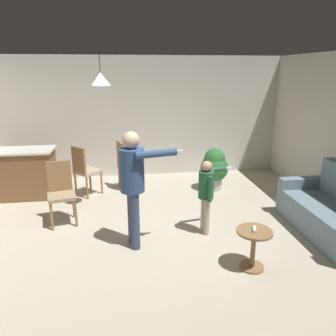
# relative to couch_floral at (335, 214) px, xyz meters

# --- Properties ---
(ground) EXTENTS (7.68, 7.68, 0.00)m
(ground) POSITION_rel_couch_floral_xyz_m (-2.60, 0.18, -0.33)
(ground) COLOR #B2A893
(wall_back) EXTENTS (6.40, 0.10, 2.70)m
(wall_back) POSITION_rel_couch_floral_xyz_m (-2.60, 3.38, 1.02)
(wall_back) COLOR beige
(wall_back) RESTS_ON ground
(couch_floral) EXTENTS (0.86, 1.80, 1.00)m
(couch_floral) POSITION_rel_couch_floral_xyz_m (0.00, 0.00, 0.00)
(couch_floral) COLOR slate
(couch_floral) RESTS_ON ground
(kitchen_counter) EXTENTS (1.26, 0.66, 0.95)m
(kitchen_counter) POSITION_rel_couch_floral_xyz_m (-5.05, 2.22, 0.15)
(kitchen_counter) COLOR brown
(kitchen_counter) RESTS_ON ground
(side_table_by_couch) EXTENTS (0.44, 0.44, 0.52)m
(side_table_by_couch) POSITION_rel_couch_floral_xyz_m (-1.55, -0.68, -0.00)
(side_table_by_couch) COLOR olive
(side_table_by_couch) RESTS_ON ground
(person_adult) EXTENTS (0.84, 0.46, 1.63)m
(person_adult) POSITION_rel_couch_floral_xyz_m (-2.97, 0.07, 0.68)
(person_adult) COLOR #384260
(person_adult) RESTS_ON ground
(person_child) EXTENTS (0.56, 0.40, 1.14)m
(person_child) POSITION_rel_couch_floral_xyz_m (-1.90, 0.30, 0.37)
(person_child) COLOR tan
(person_child) RESTS_ON ground
(dining_chair_by_counter) EXTENTS (0.53, 0.53, 1.00)m
(dining_chair_by_counter) POSITION_rel_couch_floral_xyz_m (-3.05, 2.43, 0.21)
(dining_chair_by_counter) COLOR olive
(dining_chair_by_counter) RESTS_ON ground
(dining_chair_near_wall) EXTENTS (0.50, 0.50, 1.00)m
(dining_chair_near_wall) POSITION_rel_couch_floral_xyz_m (-4.11, 0.99, 0.21)
(dining_chair_near_wall) COLOR olive
(dining_chair_near_wall) RESTS_ON ground
(dining_chair_centre_back) EXTENTS (0.59, 0.59, 1.00)m
(dining_chair_centre_back) POSITION_rel_couch_floral_xyz_m (-3.86, 2.14, 0.21)
(dining_chair_centre_back) COLOR olive
(dining_chair_centre_back) RESTS_ON ground
(potted_plant_corner) EXTENTS (0.57, 0.57, 0.88)m
(potted_plant_corner) POSITION_rel_couch_floral_xyz_m (-1.26, 2.12, 0.15)
(potted_plant_corner) COLOR #B7B2AD
(potted_plant_corner) RESTS_ON ground
(spare_remote_on_table) EXTENTS (0.08, 0.13, 0.04)m
(spare_remote_on_table) POSITION_rel_couch_floral_xyz_m (-1.56, -0.69, 0.21)
(spare_remote_on_table) COLOR white
(spare_remote_on_table) RESTS_ON side_table_by_couch
(ceiling_light_pendant) EXTENTS (0.32, 0.32, 0.55)m
(ceiling_light_pendant) POSITION_rel_couch_floral_xyz_m (-3.40, 1.27, 1.92)
(ceiling_light_pendant) COLOR silver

